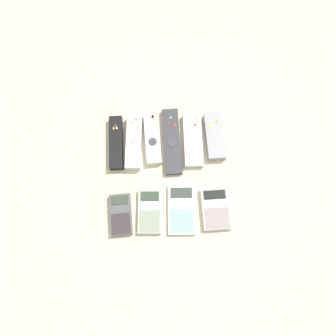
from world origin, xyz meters
name	(u,v)px	position (x,y,z in m)	size (l,w,h in m)	color
ground_plane	(168,180)	(0.00, 0.00, 0.00)	(3.00, 3.00, 0.00)	beige
remote_0	(116,143)	(-0.16, 0.13, 0.01)	(0.04, 0.18, 0.03)	black
remote_1	(134,142)	(-0.11, 0.13, 0.01)	(0.06, 0.18, 0.03)	silver
remote_2	(152,139)	(-0.05, 0.14, 0.01)	(0.06, 0.17, 0.03)	silver
remote_3	(172,141)	(0.02, 0.13, 0.01)	(0.06, 0.22, 0.02)	#333338
remote_4	(193,140)	(0.08, 0.13, 0.01)	(0.06, 0.18, 0.02)	#B7B7BC
remote_5	(215,136)	(0.15, 0.14, 0.01)	(0.06, 0.16, 0.03)	gray
calculator_0	(121,214)	(-0.15, -0.10, 0.01)	(0.07, 0.13, 0.02)	#4C4C51
calculator_1	(150,211)	(-0.06, -0.10, 0.01)	(0.07, 0.14, 0.02)	#B2B2B7
calculator_2	(182,210)	(0.04, -0.09, 0.01)	(0.09, 0.15, 0.01)	silver
calculator_3	(216,209)	(0.14, -0.10, 0.01)	(0.09, 0.13, 0.02)	#B2B2B7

